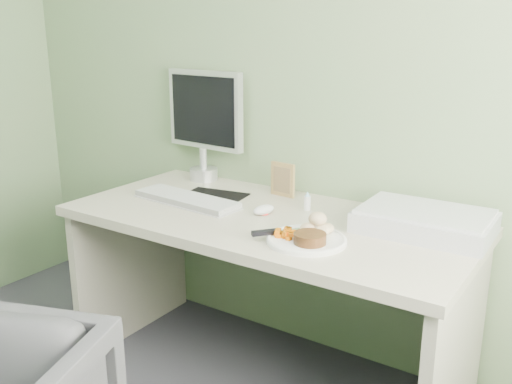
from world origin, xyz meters
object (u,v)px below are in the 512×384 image
Objects in this scene: desk at (266,259)px; plate at (307,240)px; monitor at (205,119)px; scanner at (425,222)px.

plate is (0.27, -0.16, 0.19)m from desk.
monitor is (-0.82, 0.48, 0.29)m from plate.
desk is 3.44× the size of scanner.
scanner is 1.16m from monitor.
scanner is 0.90× the size of monitor.
scanner is at bearing 15.87° from desk.
scanner is at bearing 47.03° from plate.
monitor reaches higher than desk.
plate is 0.53× the size of monitor.
scanner is (0.57, 0.16, 0.22)m from desk.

